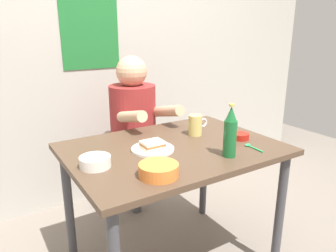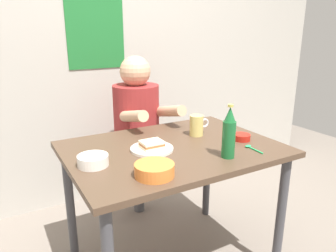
{
  "view_description": "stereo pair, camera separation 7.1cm",
  "coord_description": "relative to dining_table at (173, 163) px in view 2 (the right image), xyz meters",
  "views": [
    {
      "loc": [
        -0.86,
        -1.33,
        1.33
      ],
      "look_at": [
        0.0,
        0.05,
        0.84
      ],
      "focal_mm": 34.02,
      "sensor_mm": 36.0,
      "label": 1
    },
    {
      "loc": [
        -0.8,
        -1.36,
        1.33
      ],
      "look_at": [
        0.0,
        0.05,
        0.84
      ],
      "focal_mm": 34.02,
      "sensor_mm": 36.0,
      "label": 2
    }
  ],
  "objects": [
    {
      "name": "dining_table",
      "position": [
        0.0,
        0.0,
        0.0
      ],
      "size": [
        1.1,
        0.8,
        0.74
      ],
      "color": "#4C3828",
      "rests_on": "ground"
    },
    {
      "name": "soup_bowl_orange",
      "position": [
        -0.25,
        -0.27,
        0.12
      ],
      "size": [
        0.17,
        0.17,
        0.05
      ],
      "color": "orange",
      "rests_on": "dining_table"
    },
    {
      "name": "wall_back",
      "position": [
        -0.0,
        1.05,
        0.65
      ],
      "size": [
        4.4,
        0.09,
        2.6
      ],
      "color": "#ADA89E",
      "rests_on": "ground"
    },
    {
      "name": "beer_mug",
      "position": [
        0.22,
        0.09,
        0.15
      ],
      "size": [
        0.13,
        0.08,
        0.12
      ],
      "color": "#D1BC66",
      "rests_on": "dining_table"
    },
    {
      "name": "plate_orange",
      "position": [
        -0.12,
        0.01,
        0.1
      ],
      "size": [
        0.22,
        0.22,
        0.01
      ],
      "primitive_type": "cylinder",
      "color": "silver",
      "rests_on": "dining_table"
    },
    {
      "name": "person_seated",
      "position": [
        0.07,
        0.62,
        0.12
      ],
      "size": [
        0.33,
        0.56,
        0.72
      ],
      "color": "maroon",
      "rests_on": "stool"
    },
    {
      "name": "sambal_bowl_red",
      "position": [
        0.39,
        -0.1,
        0.11
      ],
      "size": [
        0.1,
        0.1,
        0.03
      ],
      "color": "#B21E14",
      "rests_on": "dining_table"
    },
    {
      "name": "stool",
      "position": [
        0.07,
        0.63,
        -0.3
      ],
      "size": [
        0.34,
        0.34,
        0.45
      ],
      "color": "#4C4C51",
      "rests_on": "ground"
    },
    {
      "name": "spoon",
      "position": [
        0.34,
        -0.23,
        0.1
      ],
      "size": [
        0.04,
        0.12,
        0.01
      ],
      "color": "#26A559",
      "rests_on": "dining_table"
    },
    {
      "name": "beer_bottle",
      "position": [
        0.16,
        -0.26,
        0.21
      ],
      "size": [
        0.06,
        0.06,
        0.26
      ],
      "color": "#19602D",
      "rests_on": "dining_table"
    },
    {
      "name": "rice_bowl_white",
      "position": [
        -0.44,
        -0.04,
        0.12
      ],
      "size": [
        0.14,
        0.14,
        0.05
      ],
      "color": "silver",
      "rests_on": "dining_table"
    },
    {
      "name": "sandwich",
      "position": [
        -0.12,
        0.01,
        0.13
      ],
      "size": [
        0.11,
        0.09,
        0.04
      ],
      "color": "beige",
      "rests_on": "plate_orange"
    }
  ]
}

